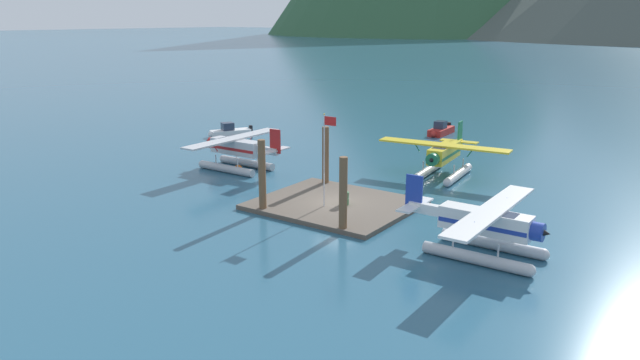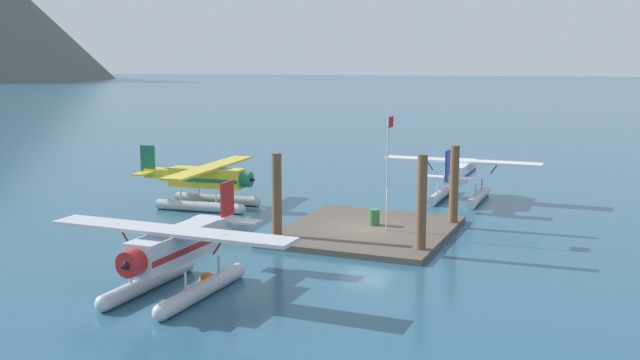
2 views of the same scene
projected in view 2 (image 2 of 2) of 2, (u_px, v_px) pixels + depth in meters
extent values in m
plane|color=#285670|center=(367.00, 233.00, 37.44)|extent=(1200.00, 1200.00, 0.00)
cube|color=brown|center=(367.00, 231.00, 37.41)|extent=(10.03, 8.60, 0.30)
cylinder|color=brown|center=(421.00, 205.00, 32.77)|extent=(0.48, 0.48, 4.82)
cylinder|color=brown|center=(454.00, 187.00, 38.49)|extent=(0.49, 0.49, 4.58)
cylinder|color=brown|center=(277.00, 198.00, 35.43)|extent=(0.51, 0.51, 4.55)
cylinder|color=silver|center=(387.00, 174.00, 36.37)|extent=(0.08, 0.08, 6.04)
cube|color=red|center=(391.00, 122.00, 36.35)|extent=(0.90, 0.03, 0.56)
sphere|color=gold|center=(388.00, 115.00, 35.88)|extent=(0.10, 0.10, 0.10)
cylinder|color=#33663D|center=(374.00, 217.00, 38.04)|extent=(0.58, 0.58, 0.88)
torus|color=#33663D|center=(374.00, 217.00, 38.04)|extent=(0.62, 0.62, 0.04)
sphere|color=orange|center=(207.00, 281.00, 28.06)|extent=(0.70, 0.70, 0.70)
cylinder|color=#B7BABF|center=(216.00, 199.00, 45.38)|extent=(1.22, 5.64, 0.64)
sphere|color=#B7BABF|center=(256.00, 202.00, 44.58)|extent=(0.64, 0.64, 0.64)
cylinder|color=#B7BABF|center=(199.00, 206.00, 43.02)|extent=(1.22, 5.64, 0.64)
sphere|color=#B7BABF|center=(240.00, 209.00, 42.22)|extent=(0.64, 0.64, 0.64)
cylinder|color=#B7BABF|center=(233.00, 190.00, 44.93)|extent=(0.10, 0.10, 0.70)
cylinder|color=#B7BABF|center=(199.00, 188.00, 45.61)|extent=(0.10, 0.10, 0.70)
cylinder|color=#B7BABF|center=(216.00, 197.00, 42.57)|extent=(0.10, 0.10, 0.70)
cylinder|color=#B7BABF|center=(181.00, 195.00, 43.25)|extent=(0.10, 0.10, 0.70)
cube|color=yellow|center=(207.00, 177.00, 43.94)|extent=(1.73, 4.90, 1.20)
cube|color=#196B47|center=(207.00, 179.00, 43.95)|extent=(1.74, 4.81, 0.24)
cube|color=#283347|center=(222.00, 173.00, 43.57)|extent=(1.16, 1.20, 0.56)
cube|color=yellow|center=(211.00, 167.00, 43.74)|extent=(10.49, 2.47, 0.14)
cylinder|color=#196B47|center=(226.00, 168.00, 45.87)|extent=(0.63, 0.14, 0.84)
cylinder|color=#196B47|center=(195.00, 178.00, 41.72)|extent=(0.63, 0.14, 0.84)
cylinder|color=#196B47|center=(247.00, 179.00, 43.16)|extent=(1.02, 0.70, 0.96)
cone|color=black|center=(253.00, 180.00, 43.04)|extent=(0.39, 0.39, 0.36)
cube|color=yellow|center=(161.00, 174.00, 44.85)|extent=(0.67, 2.23, 0.56)
cube|color=#196B47|center=(148.00, 160.00, 44.97)|extent=(0.22, 1.01, 1.90)
cube|color=yellow|center=(150.00, 172.00, 45.06)|extent=(3.27, 1.13, 0.10)
cylinder|color=#B7BABF|center=(441.00, 194.00, 47.10)|extent=(5.61, 0.69, 0.64)
sphere|color=#B7BABF|center=(450.00, 188.00, 49.66)|extent=(0.64, 0.64, 0.64)
cylinder|color=#B7BABF|center=(479.00, 197.00, 46.17)|extent=(5.61, 0.69, 0.64)
sphere|color=#B7BABF|center=(485.00, 190.00, 48.73)|extent=(0.64, 0.64, 0.64)
cylinder|color=#B7BABF|center=(445.00, 182.00, 48.09)|extent=(0.10, 0.10, 0.70)
cylinder|color=#B7BABF|center=(437.00, 187.00, 45.90)|extent=(0.10, 0.10, 0.70)
cylinder|color=#B7BABF|center=(482.00, 184.00, 47.16)|extent=(0.10, 0.10, 0.70)
cylinder|color=#B7BABF|center=(476.00, 190.00, 44.96)|extent=(0.10, 0.10, 0.70)
cube|color=white|center=(460.00, 172.00, 46.37)|extent=(4.81, 1.28, 1.20)
cube|color=#1E389E|center=(460.00, 173.00, 46.39)|extent=(4.71, 1.30, 0.24)
cube|color=#283347|center=(464.00, 165.00, 47.31)|extent=(1.11, 1.06, 0.56)
cube|color=white|center=(462.00, 161.00, 46.54)|extent=(1.49, 10.41, 0.14)
cylinder|color=#1E389E|center=(429.00, 164.00, 47.42)|extent=(0.09, 0.62, 0.84)
cylinder|color=#1E389E|center=(495.00, 168.00, 45.77)|extent=(0.09, 0.62, 0.84)
cylinder|color=#1E389E|center=(468.00, 166.00, 48.84)|extent=(0.61, 0.97, 0.96)
cone|color=black|center=(469.00, 165.00, 49.25)|extent=(0.35, 0.36, 0.36)
cube|color=white|center=(450.00, 177.00, 43.39)|extent=(2.20, 0.46, 0.56)
cube|color=#1E389E|center=(448.00, 166.00, 42.43)|extent=(1.00, 0.13, 1.90)
cube|color=white|center=(448.00, 178.00, 42.64)|extent=(0.83, 3.21, 0.10)
cylinder|color=#B7BABF|center=(203.00, 289.00, 27.09)|extent=(5.60, 0.68, 0.64)
sphere|color=#B7BABF|center=(161.00, 313.00, 24.54)|extent=(0.64, 0.64, 0.64)
cylinder|color=#B7BABF|center=(150.00, 282.00, 28.03)|extent=(5.60, 0.68, 0.64)
sphere|color=#B7BABF|center=(103.00, 303.00, 25.47)|extent=(0.64, 0.64, 0.64)
cylinder|color=#B7BABF|center=(186.00, 281.00, 25.89)|extent=(0.10, 0.10, 0.70)
cylinder|color=#B7BABF|center=(219.00, 265.00, 28.08)|extent=(0.10, 0.10, 0.70)
cylinder|color=#B7BABF|center=(130.00, 274.00, 26.83)|extent=(0.10, 0.10, 0.70)
cylinder|color=#B7BABF|center=(166.00, 258.00, 29.02)|extent=(0.10, 0.10, 0.70)
cube|color=silver|center=(175.00, 246.00, 27.30)|extent=(4.81, 1.27, 1.20)
cube|color=#B21E1E|center=(175.00, 248.00, 27.31)|extent=(4.71, 1.29, 0.24)
cube|color=#283347|center=(158.00, 244.00, 26.26)|extent=(1.11, 1.06, 0.56)
cube|color=silver|center=(170.00, 231.00, 26.92)|extent=(1.47, 10.41, 0.14)
cylinder|color=#B21E1E|center=(219.00, 245.00, 26.14)|extent=(0.08, 0.62, 0.84)
cylinder|color=#B21E1E|center=(123.00, 234.00, 27.80)|extent=(0.08, 0.62, 0.84)
cylinder|color=#B21E1E|center=(131.00, 263.00, 24.83)|extent=(0.61, 0.96, 0.96)
cone|color=black|center=(123.00, 267.00, 24.42)|extent=(0.35, 0.36, 0.36)
cube|color=silver|center=(217.00, 226.00, 30.25)|extent=(2.20, 0.46, 0.56)
cube|color=#B21E1E|center=(227.00, 203.00, 30.93)|extent=(1.00, 0.13, 1.90)
cube|color=silver|center=(227.00, 220.00, 30.96)|extent=(0.82, 3.21, 0.10)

